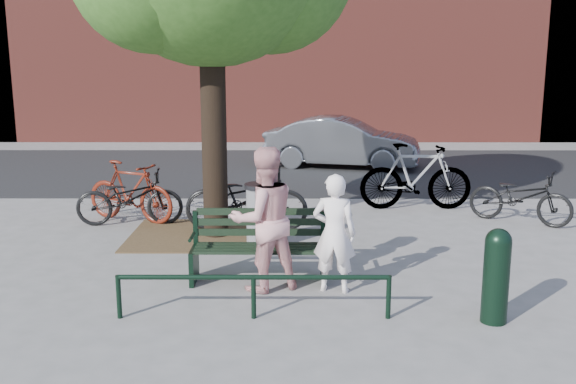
{
  "coord_description": "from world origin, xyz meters",
  "views": [
    {
      "loc": [
        0.4,
        -7.93,
        2.85
      ],
      "look_at": [
        0.38,
        1.0,
        0.98
      ],
      "focal_mm": 40.0,
      "sensor_mm": 36.0,
      "label": 1
    }
  ],
  "objects_px": {
    "parked_car": "(342,142)",
    "park_bench": "(259,244)",
    "person_right": "(264,219)",
    "litter_bin": "(261,215)",
    "bicycle_c": "(246,198)",
    "bollard": "(496,273)",
    "person_left": "(334,233)"
  },
  "relations": [
    {
      "from": "bollard",
      "to": "parked_car",
      "type": "xyz_separation_m",
      "value": [
        -0.86,
        10.18,
        0.09
      ]
    },
    {
      "from": "person_left",
      "to": "litter_bin",
      "type": "distance_m",
      "value": 2.14
    },
    {
      "from": "bollard",
      "to": "litter_bin",
      "type": "xyz_separation_m",
      "value": [
        -2.69,
        2.84,
        -0.07
      ]
    },
    {
      "from": "person_left",
      "to": "person_right",
      "type": "height_order",
      "value": "person_right"
    },
    {
      "from": "park_bench",
      "to": "bicycle_c",
      "type": "xyz_separation_m",
      "value": [
        -0.33,
        2.49,
        0.06
      ]
    },
    {
      "from": "bollard",
      "to": "parked_car",
      "type": "relative_size",
      "value": 0.26
    },
    {
      "from": "park_bench",
      "to": "litter_bin",
      "type": "xyz_separation_m",
      "value": [
        -0.04,
        1.47,
        0.02
      ]
    },
    {
      "from": "person_left",
      "to": "bicycle_c",
      "type": "relative_size",
      "value": 0.72
    },
    {
      "from": "person_right",
      "to": "bicycle_c",
      "type": "distance_m",
      "value": 2.88
    },
    {
      "from": "litter_bin",
      "to": "parked_car",
      "type": "xyz_separation_m",
      "value": [
        1.82,
        7.34,
        0.16
      ]
    },
    {
      "from": "litter_bin",
      "to": "bicycle_c",
      "type": "bearing_deg",
      "value": 105.69
    },
    {
      "from": "park_bench",
      "to": "bicycle_c",
      "type": "bearing_deg",
      "value": 97.47
    },
    {
      "from": "bollard",
      "to": "bicycle_c",
      "type": "bearing_deg",
      "value": 127.62
    },
    {
      "from": "litter_bin",
      "to": "bicycle_c",
      "type": "distance_m",
      "value": 1.06
    },
    {
      "from": "parked_car",
      "to": "park_bench",
      "type": "bearing_deg",
      "value": -177.64
    },
    {
      "from": "person_left",
      "to": "bollard",
      "type": "relative_size",
      "value": 1.4
    },
    {
      "from": "park_bench",
      "to": "person_right",
      "type": "distance_m",
      "value": 0.55
    },
    {
      "from": "park_bench",
      "to": "parked_car",
      "type": "height_order",
      "value": "parked_car"
    },
    {
      "from": "person_right",
      "to": "bollard",
      "type": "xyz_separation_m",
      "value": [
        2.56,
        -1.03,
        -0.33
      ]
    },
    {
      "from": "bollard",
      "to": "bicycle_c",
      "type": "height_order",
      "value": "bicycle_c"
    },
    {
      "from": "park_bench",
      "to": "litter_bin",
      "type": "relative_size",
      "value": 1.76
    },
    {
      "from": "litter_bin",
      "to": "bicycle_c",
      "type": "xyz_separation_m",
      "value": [
        -0.29,
        1.02,
        0.04
      ]
    },
    {
      "from": "bicycle_c",
      "to": "park_bench",
      "type": "bearing_deg",
      "value": -170.67
    },
    {
      "from": "park_bench",
      "to": "parked_car",
      "type": "distance_m",
      "value": 8.99
    },
    {
      "from": "person_left",
      "to": "park_bench",
      "type": "bearing_deg",
      "value": -10.15
    },
    {
      "from": "parked_car",
      "to": "person_right",
      "type": "bearing_deg",
      "value": -176.73
    },
    {
      "from": "litter_bin",
      "to": "bollard",
      "type": "bearing_deg",
      "value": -46.58
    },
    {
      "from": "person_right",
      "to": "person_left",
      "type": "bearing_deg",
      "value": 150.85
    },
    {
      "from": "bollard",
      "to": "bicycle_c",
      "type": "relative_size",
      "value": 0.52
    },
    {
      "from": "person_left",
      "to": "person_right",
      "type": "distance_m",
      "value": 0.88
    },
    {
      "from": "person_left",
      "to": "bicycle_c",
      "type": "xyz_separation_m",
      "value": [
        -1.28,
        2.9,
        -0.2
      ]
    },
    {
      "from": "park_bench",
      "to": "parked_car",
      "type": "relative_size",
      "value": 0.43
    }
  ]
}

